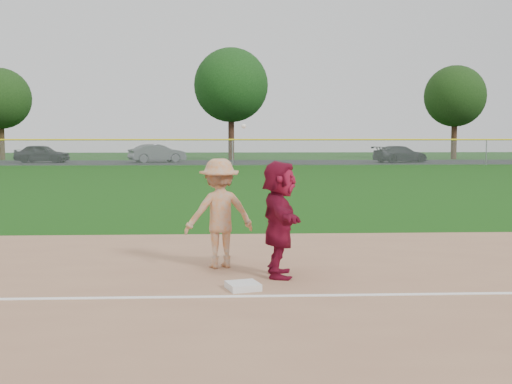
{
  "coord_description": "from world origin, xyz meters",
  "views": [
    {
      "loc": [
        -0.53,
        -9.67,
        2.28
      ],
      "look_at": [
        0.0,
        1.5,
        1.3
      ],
      "focal_mm": 45.0,
      "sensor_mm": 36.0,
      "label": 1
    }
  ],
  "objects_px": {
    "car_left": "(42,153)",
    "car_mid": "(157,153)",
    "first_base": "(243,286)",
    "car_right": "(400,154)",
    "base_runner": "(279,219)"
  },
  "relations": [
    {
      "from": "first_base",
      "to": "car_left",
      "type": "xyz_separation_m",
      "value": [
        -15.94,
        46.34,
        0.72
      ]
    },
    {
      "from": "first_base",
      "to": "car_right",
      "type": "distance_m",
      "value": 47.56
    },
    {
      "from": "first_base",
      "to": "car_mid",
      "type": "xyz_separation_m",
      "value": [
        -6.14,
        46.26,
        0.73
      ]
    },
    {
      "from": "car_left",
      "to": "car_right",
      "type": "relative_size",
      "value": 0.93
    },
    {
      "from": "base_runner",
      "to": "car_left",
      "type": "xyz_separation_m",
      "value": [
        -16.55,
        45.47,
        -0.16
      ]
    },
    {
      "from": "base_runner",
      "to": "car_right",
      "type": "height_order",
      "value": "base_runner"
    },
    {
      "from": "first_base",
      "to": "car_mid",
      "type": "distance_m",
      "value": 46.67
    },
    {
      "from": "car_mid",
      "to": "car_right",
      "type": "bearing_deg",
      "value": -116.7
    },
    {
      "from": "base_runner",
      "to": "car_mid",
      "type": "distance_m",
      "value": 45.89
    },
    {
      "from": "first_base",
      "to": "car_mid",
      "type": "height_order",
      "value": "car_mid"
    },
    {
      "from": "car_left",
      "to": "car_mid",
      "type": "height_order",
      "value": "car_mid"
    },
    {
      "from": "car_left",
      "to": "base_runner",
      "type": "bearing_deg",
      "value": -152.56
    },
    {
      "from": "car_mid",
      "to": "car_right",
      "type": "xyz_separation_m",
      "value": [
        20.91,
        -1.05,
        -0.08
      ]
    },
    {
      "from": "first_base",
      "to": "base_runner",
      "type": "xyz_separation_m",
      "value": [
        0.61,
        0.87,
        0.88
      ]
    },
    {
      "from": "first_base",
      "to": "car_mid",
      "type": "bearing_deg",
      "value": 97.56
    }
  ]
}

